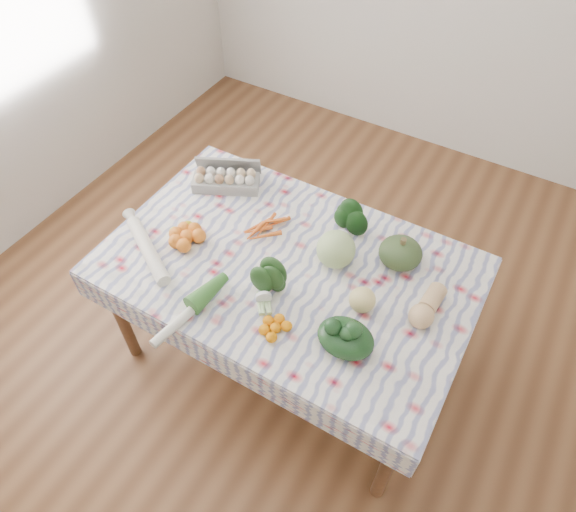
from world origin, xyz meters
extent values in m
plane|color=brown|center=(0.00, 0.00, 0.00)|extent=(4.50, 4.50, 0.00)
cube|color=brown|center=(0.00, 0.00, 0.73)|extent=(1.60, 1.00, 0.04)
cylinder|color=brown|center=(-0.74, -0.44, 0.35)|extent=(0.06, 0.06, 0.71)
cylinder|color=brown|center=(0.74, -0.44, 0.35)|extent=(0.06, 0.06, 0.71)
cylinder|color=brown|center=(-0.74, 0.44, 0.35)|extent=(0.06, 0.06, 0.71)
cylinder|color=brown|center=(0.74, 0.44, 0.35)|extent=(0.06, 0.06, 0.71)
cube|color=white|center=(0.00, 0.00, 0.76)|extent=(1.66, 1.06, 0.01)
cube|color=#989893|center=(-0.54, 0.29, 0.81)|extent=(0.36, 0.27, 0.09)
cube|color=orange|center=(-0.21, 0.13, 0.78)|extent=(0.25, 0.24, 0.04)
ellipsoid|color=black|center=(0.14, 0.30, 0.83)|extent=(0.18, 0.16, 0.14)
ellipsoid|color=#344924|center=(0.43, 0.27, 0.83)|extent=(0.22, 0.22, 0.13)
sphere|color=#A5C479|center=(0.18, 0.12, 0.85)|extent=(0.23, 0.23, 0.18)
ellipsoid|color=tan|center=(0.63, 0.06, 0.81)|extent=(0.12, 0.23, 0.10)
cube|color=orange|center=(-0.48, -0.12, 0.80)|extent=(0.27, 0.27, 0.07)
ellipsoid|color=#1F451A|center=(-0.01, -0.19, 0.83)|extent=(0.24, 0.24, 0.13)
cube|color=orange|center=(0.13, -0.33, 0.79)|extent=(0.20, 0.20, 0.05)
sphere|color=#DECB78|center=(0.39, -0.05, 0.82)|extent=(0.11, 0.11, 0.11)
ellipsoid|color=black|center=(0.41, -0.25, 0.81)|extent=(0.29, 0.27, 0.10)
cylinder|color=white|center=(-0.58, -0.27, 0.79)|extent=(0.41, 0.28, 0.06)
cylinder|color=silver|center=(-0.21, -0.44, 0.78)|extent=(0.11, 0.41, 0.05)
camera|label=1|loc=(0.75, -1.29, 2.55)|focal=32.00mm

